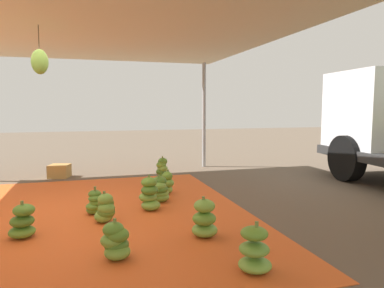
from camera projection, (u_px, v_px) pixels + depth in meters
The scene contains 14 objects.
ground_plane at pixel (258, 203), 5.97m from camera, with size 40.00×40.00×0.00m, color brown.
tarp_orange at pixel (70, 218), 5.12m from camera, with size 5.55×5.20×0.01m, color #E05B23.
tent_canopy at pixel (56, 22), 4.82m from camera, with size 8.00×7.00×2.84m.
banana_bunch_1 at pixel (23, 222), 4.33m from camera, with size 0.31×0.33×0.46m.
banana_bunch_2 at pixel (167, 184), 6.51m from camera, with size 0.34×0.33×0.46m.
banana_bunch_3 at pixel (160, 190), 5.97m from camera, with size 0.41×0.42×0.47m.
banana_bunch_5 at pixel (162, 169), 7.91m from camera, with size 0.37×0.38×0.51m.
banana_bunch_7 at pixel (116, 241), 3.73m from camera, with size 0.41×0.41×0.43m.
banana_bunch_9 at pixel (254, 251), 3.44m from camera, with size 0.44×0.44×0.49m.
banana_bunch_10 at pixel (204, 220), 4.35m from camera, with size 0.41×0.40×0.51m.
banana_bunch_12 at pixel (149, 195), 5.50m from camera, with size 0.38×0.36×0.56m.
banana_bunch_13 at pixel (105, 209), 4.91m from camera, with size 0.36×0.35×0.44m.
banana_bunch_14 at pixel (95, 203), 5.30m from camera, with size 0.33×0.34×0.42m.
crate_0 at pixel (59, 171), 8.16m from camera, with size 0.42×0.43×0.29m, color #B78947.
Camera 1 is at (5.28, 0.28, 1.59)m, focal length 33.17 mm.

